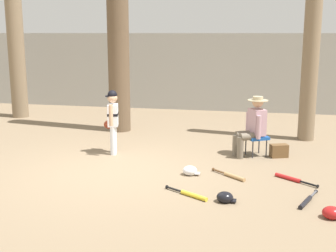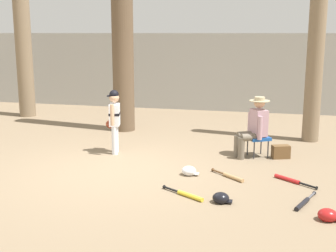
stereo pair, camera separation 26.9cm
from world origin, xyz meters
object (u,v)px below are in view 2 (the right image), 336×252
Objects in this scene: tree_behind_spectator at (317,36)px; tree_far_left at (21,11)px; seated_spectator at (254,125)px; bat_red_barrel at (290,180)px; young_ballplayer at (114,117)px; batting_helmet_white at (189,171)px; handbag_beside_stool at (281,152)px; bat_wood_tan at (231,176)px; bat_yellow_trainer at (187,195)px; tree_near_player at (122,16)px; batting_helmet_black at (221,198)px; bat_black_composite at (304,203)px; folding_stool at (258,139)px; batting_helmet_red at (328,215)px.

tree_far_left is (-7.95, 1.25, 0.69)m from tree_behind_spectator.
bat_red_barrel is at bearing -63.88° from seated_spectator.
batting_helmet_white is at bearing -31.30° from young_ballplayer.
tree_behind_spectator is 3.90m from bat_red_barrel.
handbag_beside_stool is (3.31, 0.40, -0.61)m from young_ballplayer.
bat_wood_tan is 0.85× the size of bat_yellow_trainer.
bat_red_barrel is at bearing -38.32° from tree_near_player.
bat_wood_tan is 0.98m from bat_red_barrel.
handbag_beside_stool is at bearing 61.44° from bat_yellow_trainer.
young_ballplayer is at bearing 137.92° from batting_helmet_black.
seated_spectator is 2.63m from bat_black_composite.
tree_near_player is 4.54m from folding_stool.
bat_yellow_trainer is (-0.83, -2.50, -0.61)m from seated_spectator.
batting_helmet_black is at bearing -107.85° from handbag_beside_stool.
bat_yellow_trainer is (-1.69, -0.09, 0.00)m from bat_black_composite.
bat_wood_tan is (6.48, -4.40, -3.01)m from tree_far_left.
seated_spectator reaches higher than folding_stool.
batting_helmet_red is at bearing -73.45° from bat_red_barrel.
handbag_beside_stool is 1.44m from bat_red_barrel.
seated_spectator is (2.77, 0.38, -0.10)m from young_ballplayer.
seated_spectator is 2.70m from bat_yellow_trainer.
folding_stool is at bearing 81.55° from batting_helmet_black.
bat_red_barrel is at bearing 50.07° from batting_helmet_black.
seated_spectator is at bearing -125.21° from tree_behind_spectator.
tree_near_player is at bearing 152.09° from seated_spectator.
seated_spectator is 1.66× the size of bat_yellow_trainer.
handbag_beside_stool reaches higher than batting_helmet_red.
bat_black_composite is 2.54× the size of batting_helmet_white.
tree_near_player is 18.63× the size of handbag_beside_stool.
seated_spectator is 1.61m from bat_wood_tan.
tree_far_left reaches higher than handbag_beside_stool.
tree_near_player is 5.23m from bat_wood_tan.
bat_wood_tan is at bearing -46.72° from tree_near_player.
handbag_beside_stool reaches higher than batting_helmet_black.
tree_far_left is (-3.44, 1.18, 0.22)m from tree_near_player.
seated_spectator is at bearing 109.54° from bat_black_composite.
batting_helmet_white reaches higher than bat_black_composite.
batting_helmet_black is at bearing -96.75° from seated_spectator.
bat_yellow_trainer is (5.93, -5.43, -3.01)m from tree_far_left.
seated_spectator is at bearing 7.89° from young_ballplayer.
handbag_beside_stool is at bearing 6.93° from young_ballplayer.
batting_helmet_black is at bearing -42.08° from young_ballplayer.
young_ballplayer is 2.12× the size of bat_wood_tan.
bat_yellow_trainer is at bearing -59.70° from tree_near_player.
folding_stool is 2.73m from bat_yellow_trainer.
bat_wood_tan is at bearing -23.45° from young_ballplayer.
bat_yellow_trainer is at bearing -109.84° from folding_stool.
batting_helmet_white is at bearing 152.89° from bat_black_composite.
bat_black_composite is at bearing -80.74° from bat_red_barrel.
bat_black_composite is at bearing -70.46° from seated_spectator.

